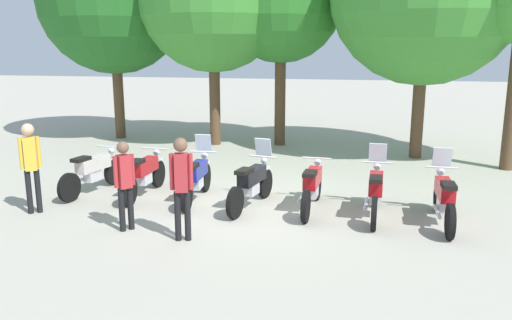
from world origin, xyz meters
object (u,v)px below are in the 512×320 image
object	(u,v)px
motorcycle_5	(375,191)
tree_0	(113,0)
motorcycle_2	(197,177)
tree_2	(281,1)
motorcycle_1	(144,174)
motorcycle_3	(252,183)
motorcycle_4	(312,186)
person_2	(31,160)
motorcycle_0	(93,171)
person_0	(125,179)
person_1	(182,180)
motorcycle_6	(444,197)

from	to	relation	value
motorcycle_5	tree_0	size ratio (longest dim) A/B	0.30
motorcycle_2	tree_2	world-z (taller)	tree_2
motorcycle_1	motorcycle_3	xyz separation A→B (m)	(2.53, -0.34, 0.01)
motorcycle_2	motorcycle_4	distance (m)	2.54
motorcycle_2	person_2	xyz separation A→B (m)	(-2.96, -1.48, 0.58)
motorcycle_0	person_2	size ratio (longest dim) A/B	1.18
person_0	tree_2	size ratio (longest dim) A/B	0.25
motorcycle_0	person_0	world-z (taller)	person_0
motorcycle_3	person_1	xyz separation A→B (m)	(-0.79, -2.10, 0.56)
motorcycle_2	motorcycle_3	world-z (taller)	same
motorcycle_2	person_2	distance (m)	3.36
motorcycle_1	person_0	size ratio (longest dim) A/B	1.32
person_0	person_1	xyz separation A→B (m)	(1.18, -0.28, 0.11)
motorcycle_2	motorcycle_0	bearing A→B (deg)	85.03
motorcycle_2	person_0	size ratio (longest dim) A/B	1.32
motorcycle_3	tree_2	size ratio (longest dim) A/B	0.32
person_1	tree_0	distance (m)	11.38
motorcycle_6	person_1	size ratio (longest dim) A/B	1.20
motorcycle_0	motorcycle_4	xyz separation A→B (m)	(5.05, -0.31, 0.00)
motorcycle_6	motorcycle_2	bearing A→B (deg)	84.19
motorcycle_5	tree_0	world-z (taller)	tree_0
tree_0	motorcycle_1	bearing A→B (deg)	-60.53
motorcycle_5	motorcycle_6	distance (m)	1.28
person_1	person_2	world-z (taller)	person_2
person_1	person_0	bearing A→B (deg)	-116.99
motorcycle_4	motorcycle_5	distance (m)	1.27
motorcycle_0	motorcycle_1	bearing A→B (deg)	-79.69
motorcycle_2	motorcycle_6	size ratio (longest dim) A/B	1.00
motorcycle_5	person_1	distance (m)	3.90
motorcycle_2	motorcycle_6	xyz separation A→B (m)	(5.05, -0.54, 0.00)
motorcycle_6	motorcycle_0	bearing A→B (deg)	85.26
tree_0	motorcycle_6	bearing A→B (deg)	-36.19
motorcycle_0	motorcycle_1	size ratio (longest dim) A/B	0.99
motorcycle_5	motorcycle_1	bearing A→B (deg)	87.63
motorcycle_0	motorcycle_3	xyz separation A→B (m)	(3.79, -0.36, 0.01)
person_0	tree_0	distance (m)	10.65
motorcycle_3	motorcycle_5	bearing A→B (deg)	-80.47
motorcycle_4	tree_2	xyz separation A→B (m)	(-1.71, 6.85, 4.19)
person_0	motorcycle_3	bearing A→B (deg)	-96.23
motorcycle_2	motorcycle_1	bearing A→B (deg)	82.69
motorcycle_5	motorcycle_0	bearing A→B (deg)	88.54
motorcycle_2	person_2	world-z (taller)	person_2
motorcycle_3	motorcycle_4	xyz separation A→B (m)	(1.26, 0.05, -0.01)
motorcycle_4	person_0	world-z (taller)	person_0
person_2	person_0	bearing A→B (deg)	-137.93
person_1	motorcycle_1	bearing A→B (deg)	-158.06
motorcycle_1	tree_0	world-z (taller)	tree_0
motorcycle_2	person_0	world-z (taller)	person_0
motorcycle_1	motorcycle_4	size ratio (longest dim) A/B	1.00
motorcycle_4	person_1	world-z (taller)	person_1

